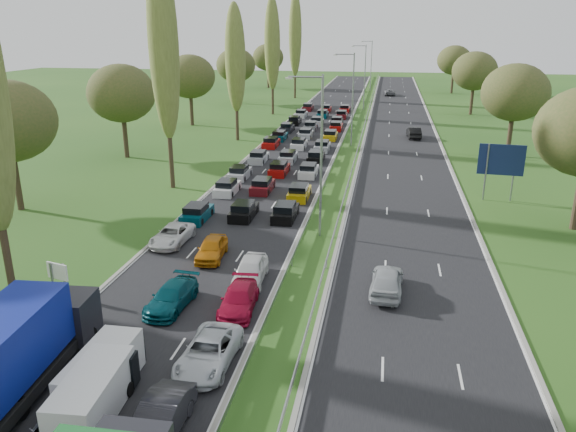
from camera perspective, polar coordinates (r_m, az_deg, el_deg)
The scene contains 24 objects.
ground at distance 78.47m, azimuth 6.52°, elevation 7.43°, with size 260.00×260.00×0.00m, color #224B17.
near_carriageway at distance 81.58m, azimuth 1.86°, elevation 7.97°, with size 10.50×215.00×0.04m, color black.
far_carriageway at distance 80.83m, azimuth 11.46°, elevation 7.51°, with size 10.50×215.00×0.04m, color black.
central_reservation at distance 80.82m, azimuth 6.65°, elevation 8.15°, with size 2.36×215.00×0.32m.
lamp_columns at distance 75.56m, azimuth 6.59°, elevation 11.60°, with size 0.18×140.18×12.00m.
poplar_row at distance 68.26m, azimuth -7.87°, elevation 16.19°, with size 2.80×127.80×22.44m.
woodland_left at distance 67.52m, azimuth -17.84°, elevation 11.46°, with size 8.00×166.00×11.10m.
woodland_right at distance 65.70m, azimuth 23.49°, elevation 10.65°, with size 8.00×153.00×11.10m.
traffic_queue_fill at distance 76.61m, azimuth 1.32°, elevation 7.60°, with size 9.10×69.14×0.80m.
near_car_2 at distance 41.93m, azimuth -11.69°, elevation -1.91°, with size 2.15×4.67×1.30m, color white.
near_car_7 at distance 32.61m, azimuth -11.75°, elevation -8.04°, with size 1.86×4.58×1.33m, color #043E49.
near_car_8 at distance 38.81m, azimuth -7.76°, elevation -3.26°, with size 1.71×4.24×1.45m, color #B4680C.
near_car_9 at distance 23.50m, azimuth -12.96°, elevation -19.57°, with size 1.55×4.46×1.47m, color black.
near_car_10 at distance 27.22m, azimuth -8.08°, elevation -13.52°, with size 2.26×4.91×1.36m, color silver.
near_car_11 at distance 31.79m, azimuth -5.02°, elevation -8.43°, with size 1.84×4.53×1.32m, color maroon.
near_car_12 at distance 35.07m, azimuth -3.84°, elevation -5.51°, with size 1.81×4.49×1.53m, color silver.
far_car_0 at distance 34.06m, azimuth 10.01°, elevation -6.47°, with size 1.89×4.69×1.60m, color #9FA4A8.
far_car_1 at distance 82.94m, azimuth 12.66°, elevation 8.28°, with size 1.68×4.82×1.59m, color black.
far_car_2 at distance 135.64m, azimuth 10.27°, elevation 12.28°, with size 2.37×5.14×1.43m, color slate.
blue_lorry at distance 27.32m, azimuth -25.66°, elevation -11.96°, with size 2.60×9.36×3.95m.
white_van_front at distance 26.49m, azimuth -18.15°, elevation -14.63°, with size 1.87×4.76×1.91m.
white_van_rear at distance 25.20m, azimuth -19.00°, elevation -16.60°, with size 1.88×4.79×1.93m.
info_sign at distance 35.59m, azimuth -22.34°, elevation -5.56°, with size 1.48×0.48×2.10m.
direction_sign at distance 54.16m, azimuth 20.83°, elevation 5.12°, with size 3.99×0.46×5.20m.
Camera 1 is at (9.05, 3.13, 15.11)m, focal length 35.00 mm.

